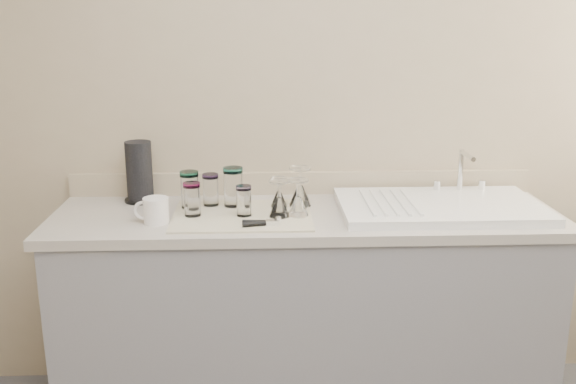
{
  "coord_description": "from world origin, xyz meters",
  "views": [
    {
      "loc": [
        -0.18,
        -1.29,
        1.67
      ],
      "look_at": [
        -0.08,
        1.15,
        1.0
      ],
      "focal_mm": 40.0,
      "sensor_mm": 36.0,
      "label": 1
    }
  ],
  "objects_px": {
    "tumbler_teal": "(190,189)",
    "tumbler_cyan": "(211,189)",
    "paper_towel_roll": "(139,172)",
    "sink_unit": "(440,206)",
    "white_mug": "(155,210)",
    "tumbler_lavender": "(244,201)",
    "goblet_front_left": "(279,204)",
    "can_opener": "(261,223)",
    "goblet_front_right": "(298,203)",
    "goblet_back_left": "(279,197)",
    "goblet_back_right": "(300,193)",
    "tumbler_magenta": "(192,199)",
    "tumbler_purple": "(233,187)"
  },
  "relations": [
    {
      "from": "can_opener",
      "to": "goblet_back_left",
      "type": "bearing_deg",
      "value": 73.52
    },
    {
      "from": "tumbler_cyan",
      "to": "goblet_front_left",
      "type": "relative_size",
      "value": 0.92
    },
    {
      "from": "tumbler_lavender",
      "to": "tumbler_teal",
      "type": "bearing_deg",
      "value": 151.54
    },
    {
      "from": "sink_unit",
      "to": "tumbler_cyan",
      "type": "bearing_deg",
      "value": 174.55
    },
    {
      "from": "tumbler_magenta",
      "to": "sink_unit",
      "type": "bearing_deg",
      "value": 3.08
    },
    {
      "from": "goblet_front_right",
      "to": "tumbler_lavender",
      "type": "bearing_deg",
      "value": 178.72
    },
    {
      "from": "sink_unit",
      "to": "goblet_back_right",
      "type": "bearing_deg",
      "value": 173.05
    },
    {
      "from": "goblet_back_right",
      "to": "paper_towel_roll",
      "type": "bearing_deg",
      "value": 169.96
    },
    {
      "from": "goblet_front_left",
      "to": "tumbler_lavender",
      "type": "bearing_deg",
      "value": 173.67
    },
    {
      "from": "tumbler_lavender",
      "to": "can_opener",
      "type": "height_order",
      "value": "tumbler_lavender"
    },
    {
      "from": "tumbler_lavender",
      "to": "tumbler_purple",
      "type": "bearing_deg",
      "value": 108.74
    },
    {
      "from": "tumbler_purple",
      "to": "paper_towel_roll",
      "type": "distance_m",
      "value": 0.42
    },
    {
      "from": "sink_unit",
      "to": "goblet_front_right",
      "type": "xyz_separation_m",
      "value": [
        -0.59,
        -0.07,
        0.04
      ]
    },
    {
      "from": "tumbler_purple",
      "to": "goblet_back_left",
      "type": "relative_size",
      "value": 1.33
    },
    {
      "from": "tumbler_teal",
      "to": "white_mug",
      "type": "relative_size",
      "value": 1.1
    },
    {
      "from": "sink_unit",
      "to": "tumbler_teal",
      "type": "bearing_deg",
      "value": 176.73
    },
    {
      "from": "tumbler_teal",
      "to": "tumbler_cyan",
      "type": "height_order",
      "value": "tumbler_teal"
    },
    {
      "from": "sink_unit",
      "to": "goblet_front_right",
      "type": "distance_m",
      "value": 0.59
    },
    {
      "from": "goblet_back_right",
      "to": "can_opener",
      "type": "height_order",
      "value": "goblet_back_right"
    },
    {
      "from": "tumbler_cyan",
      "to": "goblet_back_left",
      "type": "relative_size",
      "value": 1.09
    },
    {
      "from": "goblet_back_right",
      "to": "can_opener",
      "type": "bearing_deg",
      "value": -122.06
    },
    {
      "from": "sink_unit",
      "to": "tumbler_magenta",
      "type": "xyz_separation_m",
      "value": [
        -1.01,
        -0.05,
        0.06
      ]
    },
    {
      "from": "goblet_front_right",
      "to": "sink_unit",
      "type": "bearing_deg",
      "value": 6.58
    },
    {
      "from": "goblet_back_left",
      "to": "can_opener",
      "type": "bearing_deg",
      "value": -106.48
    },
    {
      "from": "tumbler_magenta",
      "to": "white_mug",
      "type": "relative_size",
      "value": 0.97
    },
    {
      "from": "sink_unit",
      "to": "white_mug",
      "type": "bearing_deg",
      "value": -174.13
    },
    {
      "from": "white_mug",
      "to": "paper_towel_roll",
      "type": "distance_m",
      "value": 0.34
    },
    {
      "from": "sink_unit",
      "to": "goblet_back_left",
      "type": "distance_m",
      "value": 0.67
    },
    {
      "from": "tumbler_lavender",
      "to": "goblet_back_left",
      "type": "distance_m",
      "value": 0.19
    },
    {
      "from": "tumbler_teal",
      "to": "paper_towel_roll",
      "type": "relative_size",
      "value": 0.58
    },
    {
      "from": "goblet_back_right",
      "to": "paper_towel_roll",
      "type": "relative_size",
      "value": 0.62
    },
    {
      "from": "sink_unit",
      "to": "tumbler_lavender",
      "type": "bearing_deg",
      "value": -175.5
    },
    {
      "from": "tumbler_cyan",
      "to": "goblet_back_left",
      "type": "xyz_separation_m",
      "value": [
        0.28,
        -0.03,
        -0.03
      ]
    },
    {
      "from": "tumbler_lavender",
      "to": "goblet_front_right",
      "type": "height_order",
      "value": "goblet_front_right"
    },
    {
      "from": "can_opener",
      "to": "paper_towel_roll",
      "type": "bearing_deg",
      "value": 143.93
    },
    {
      "from": "goblet_back_left",
      "to": "can_opener",
      "type": "relative_size",
      "value": 0.84
    },
    {
      "from": "goblet_back_left",
      "to": "paper_towel_roll",
      "type": "xyz_separation_m",
      "value": [
        -0.59,
        0.13,
        0.08
      ]
    },
    {
      "from": "can_opener",
      "to": "paper_towel_roll",
      "type": "height_order",
      "value": "paper_towel_roll"
    },
    {
      "from": "tumbler_lavender",
      "to": "goblet_back_right",
      "type": "height_order",
      "value": "goblet_back_right"
    },
    {
      "from": "goblet_back_left",
      "to": "can_opener",
      "type": "xyz_separation_m",
      "value": [
        -0.07,
        -0.25,
        -0.03
      ]
    },
    {
      "from": "white_mug",
      "to": "goblet_front_right",
      "type": "bearing_deg",
      "value": 5.12
    },
    {
      "from": "tumbler_cyan",
      "to": "sink_unit",
      "type": "bearing_deg",
      "value": -5.45
    },
    {
      "from": "tumbler_lavender",
      "to": "goblet_front_left",
      "type": "relative_size",
      "value": 0.84
    },
    {
      "from": "white_mug",
      "to": "paper_towel_roll",
      "type": "relative_size",
      "value": 0.53
    },
    {
      "from": "goblet_back_left",
      "to": "goblet_front_left",
      "type": "bearing_deg",
      "value": -90.83
    },
    {
      "from": "sink_unit",
      "to": "goblet_front_left",
      "type": "distance_m",
      "value": 0.67
    },
    {
      "from": "tumbler_cyan",
      "to": "tumbler_purple",
      "type": "xyz_separation_m",
      "value": [
        0.09,
        -0.01,
        0.01
      ]
    },
    {
      "from": "tumbler_teal",
      "to": "can_opener",
      "type": "xyz_separation_m",
      "value": [
        0.29,
        -0.25,
        -0.07
      ]
    },
    {
      "from": "goblet_front_left",
      "to": "paper_towel_roll",
      "type": "distance_m",
      "value": 0.65
    },
    {
      "from": "sink_unit",
      "to": "tumbler_purple",
      "type": "distance_m",
      "value": 0.86
    }
  ]
}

